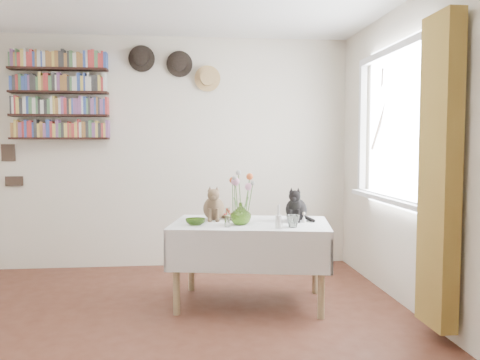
{
  "coord_description": "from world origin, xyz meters",
  "views": [
    {
      "loc": [
        0.21,
        -3.35,
        1.34
      ],
      "look_at": [
        0.64,
        0.71,
        1.05
      ],
      "focal_mm": 38.0,
      "sensor_mm": 36.0,
      "label": 1
    }
  ],
  "objects": [
    {
      "name": "window",
      "position": [
        1.97,
        0.8,
        1.4
      ],
      "size": [
        0.12,
        1.52,
        1.32
      ],
      "color": "white",
      "rests_on": "room"
    },
    {
      "name": "berry_jar",
      "position": [
        0.53,
        0.59,
        0.77
      ],
      "size": [
        0.04,
        0.04,
        0.17
      ],
      "color": "white",
      "rests_on": "dining_table"
    },
    {
      "name": "flower_vase",
      "position": [
        0.65,
        0.7,
        0.78
      ],
      "size": [
        0.19,
        0.19,
        0.18
      ],
      "primitive_type": "imported",
      "rotation": [
        0.0,
        0.0,
        0.13
      ],
      "color": "#7DAF41",
      "rests_on": "dining_table"
    },
    {
      "name": "curtain",
      "position": [
        1.9,
        -0.12,
        1.15
      ],
      "size": [
        0.12,
        0.38,
        2.1
      ],
      "primitive_type": "cube",
      "color": "brown",
      "rests_on": "room"
    },
    {
      "name": "bookshelf_unit",
      "position": [
        -1.1,
        2.16,
        1.84
      ],
      "size": [
        1.0,
        0.16,
        0.91
      ],
      "color": "black",
      "rests_on": "room"
    },
    {
      "name": "black_cat",
      "position": [
        1.14,
        0.87,
        0.84
      ],
      "size": [
        0.27,
        0.3,
        0.3
      ],
      "primitive_type": null,
      "rotation": [
        0.0,
        0.0,
        -0.35
      ],
      "color": "black",
      "rests_on": "dining_table"
    },
    {
      "name": "green_bowl",
      "position": [
        0.28,
        0.73,
        0.71
      ],
      "size": [
        0.22,
        0.22,
        0.05
      ],
      "primitive_type": "imported",
      "rotation": [
        0.0,
        0.0,
        -0.48
      ],
      "color": "#7DAF41",
      "rests_on": "dining_table"
    },
    {
      "name": "room",
      "position": [
        0.0,
        0.0,
        1.25
      ],
      "size": [
        4.08,
        4.58,
        2.58
      ],
      "color": "brown",
      "rests_on": "ground"
    },
    {
      "name": "candlestick",
      "position": [
        0.92,
        0.49,
        0.75
      ],
      "size": [
        0.05,
        0.05,
        0.19
      ],
      "color": "white",
      "rests_on": "dining_table"
    },
    {
      "name": "drinking_glass",
      "position": [
        1.04,
        0.52,
        0.74
      ],
      "size": [
        0.14,
        0.14,
        0.1
      ],
      "primitive_type": "imported",
      "rotation": [
        0.0,
        0.0,
        -0.46
      ],
      "color": "white",
      "rests_on": "dining_table"
    },
    {
      "name": "porcelain_figurine",
      "position": [
        1.18,
        0.75,
        0.73
      ],
      "size": [
        0.05,
        0.05,
        0.09
      ],
      "color": "white",
      "rests_on": "dining_table"
    },
    {
      "name": "tabby_cat",
      "position": [
        0.45,
        1.0,
        0.84
      ],
      "size": [
        0.22,
        0.27,
        0.3
      ],
      "primitive_type": null,
      "rotation": [
        0.0,
        0.0,
        -0.08
      ],
      "color": "brown",
      "rests_on": "dining_table"
    },
    {
      "name": "wall_art_plaques",
      "position": [
        -1.63,
        2.23,
        1.12
      ],
      "size": [
        0.21,
        0.02,
        0.44
      ],
      "color": "#38281E",
      "rests_on": "room"
    },
    {
      "name": "dining_table",
      "position": [
        0.74,
        0.81,
        0.52
      ],
      "size": [
        1.42,
        1.05,
        0.69
      ],
      "color": "white",
      "rests_on": "room"
    },
    {
      "name": "wall_hats",
      "position": [
        0.12,
        2.19,
        2.17
      ],
      "size": [
        0.98,
        0.09,
        0.48
      ],
      "color": "black",
      "rests_on": "room"
    },
    {
      "name": "flower_bouquet",
      "position": [
        0.65,
        0.71,
        1.03
      ],
      "size": [
        0.17,
        0.13,
        0.39
      ],
      "color": "#4C7233",
      "rests_on": "flower_vase"
    }
  ]
}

